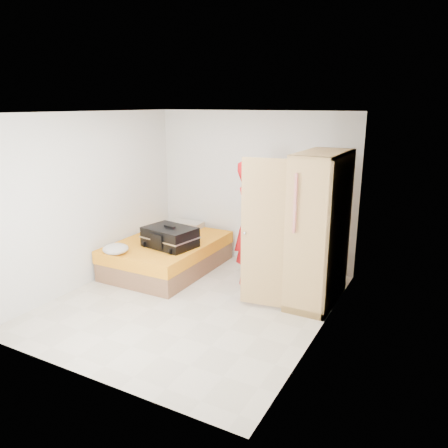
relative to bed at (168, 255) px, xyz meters
The scene contains 7 objects.
room 1.74m from the bed, 40.60° to the right, with size 4.00×4.02×2.60m.
bed is the anchor object (origin of this frame).
wardrobe 2.61m from the bed, ahead, with size 1.17×1.26×2.10m.
person 1.61m from the bed, ahead, with size 0.69×0.46×1.90m, color red.
suitcase 0.51m from the bed, 47.01° to the right, with size 0.89×0.71×0.34m.
round_cushion 1.01m from the bed, 109.58° to the right, with size 0.39×0.39×0.15m, color beige.
pillow 0.92m from the bed, 100.58° to the left, with size 0.58×0.29×0.10m, color beige.
Camera 1 is at (3.05, -4.77, 2.71)m, focal length 35.00 mm.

